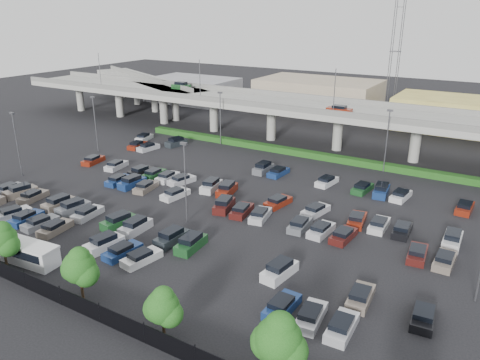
% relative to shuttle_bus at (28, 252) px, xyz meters
% --- Properties ---
extents(ground, '(280.00, 280.00, 0.00)m').
position_rel_shuttle_bus_xyz_m(ground, '(8.09, 24.71, -1.22)').
color(ground, black).
extents(overpass, '(150.00, 13.00, 15.80)m').
position_rel_shuttle_bus_xyz_m(overpass, '(7.88, 56.70, 5.75)').
color(overpass, gray).
rests_on(overpass, ground).
extents(on_ramp, '(50.93, 30.13, 8.80)m').
position_rel_shuttle_bus_xyz_m(on_ramp, '(-44.01, 67.76, 5.63)').
color(on_ramp, gray).
rests_on(on_ramp, ground).
extents(hedge, '(66.00, 1.60, 1.10)m').
position_rel_shuttle_bus_xyz_m(hedge, '(8.09, 49.71, -0.67)').
color(hedge, '#1A4313').
rests_on(hedge, ground).
extents(fence, '(70.00, 0.10, 2.00)m').
position_rel_shuttle_bus_xyz_m(fence, '(8.04, -3.29, -0.32)').
color(fence, black).
rests_on(fence, ground).
extents(tree_row, '(65.07, 3.66, 5.94)m').
position_rel_shuttle_bus_xyz_m(tree_row, '(8.79, -1.82, 2.30)').
color(tree_row, '#332316').
rests_on(tree_row, ground).
extents(shuttle_bus, '(7.18, 3.01, 2.25)m').
position_rel_shuttle_bus_xyz_m(shuttle_bus, '(0.00, 0.00, 0.00)').
color(shuttle_bus, silver).
rests_on(shuttle_bus, ground).
extents(parked_cars, '(62.93, 41.68, 1.67)m').
position_rel_shuttle_bus_xyz_m(parked_cars, '(6.66, 20.56, -0.61)').
color(parked_cars, '#1B4D22').
rests_on(parked_cars, ground).
extents(light_poles, '(66.90, 48.38, 10.30)m').
position_rel_shuttle_bus_xyz_m(light_poles, '(3.97, 26.71, 5.01)').
color(light_poles, '#49494E').
rests_on(light_poles, ground).
extents(distant_buildings, '(138.00, 24.00, 9.00)m').
position_rel_shuttle_bus_xyz_m(distant_buildings, '(20.47, 86.52, 2.52)').
color(distant_buildings, gray).
rests_on(distant_buildings, ground).
extents(comm_tower, '(2.40, 2.40, 30.00)m').
position_rel_shuttle_bus_xyz_m(comm_tower, '(12.09, 98.71, 14.39)').
color(comm_tower, '#49494E').
rests_on(comm_tower, ground).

